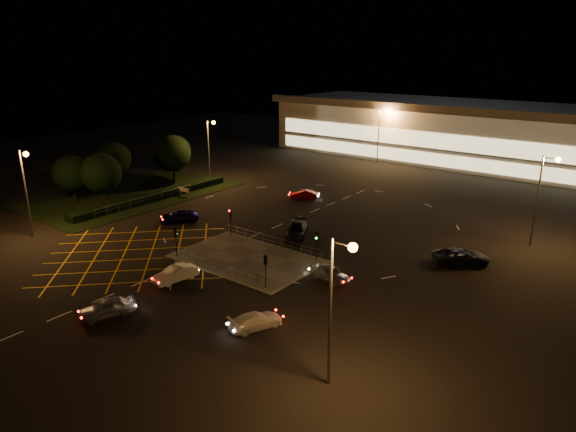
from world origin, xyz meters
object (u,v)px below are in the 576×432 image
Objects in this scene: signal_se at (266,265)px; car_approach_white at (256,321)px; car_east_grey at (461,257)px; car_near_silver at (107,307)px; signal_ne at (317,239)px; car_left_blue at (179,216)px; car_queue_white at (176,274)px; car_right_silver at (330,273)px; signal_sw at (176,236)px; signal_nw at (230,217)px; car_far_dkgrey at (297,231)px; car_circ_red at (304,195)px.

signal_se is 6.99m from car_approach_white.
signal_se is 0.57× the size of car_east_grey.
signal_se reaches higher than car_near_silver.
car_left_blue is (-20.79, -0.12, -1.70)m from signal_ne.
car_queue_white reaches higher than car_right_silver.
signal_sw reaches higher than car_left_blue.
car_approach_white is at bearing 3.00° from car_left_blue.
signal_nw is 7.75m from car_far_dkgrey.
car_right_silver is 1.07× the size of car_circ_red.
car_queue_white is at bearing -17.13° from car_circ_red.
signal_sw is 0.71× the size of car_near_silver.
car_far_dkgrey is at bearing 3.06° from car_circ_red.
signal_nw is at bearing -90.00° from signal_sw.
signal_se is at bearing -33.91° from car_approach_white.
car_east_grey is (11.79, 8.34, -1.60)m from signal_ne.
car_far_dkgrey reaches higher than car_right_silver.
car_queue_white reaches higher than car_approach_white.
car_left_blue is at bearing -6.18° from car_approach_white.
car_queue_white is 0.77× the size of car_east_grey.
signal_ne is at bearing -90.00° from signal_se.
signal_ne reaches higher than car_near_silver.
car_near_silver is 1.15× the size of car_circ_red.
car_east_grey is at bearing -29.01° from car_right_silver.
signal_sw is 0.74× the size of car_queue_white.
car_far_dkgrey is 1.24× the size of car_approach_white.
signal_se is 0.74× the size of car_approach_white.
signal_se is 1.00× the size of signal_ne.
signal_sw is at bearing 2.92° from car_approach_white.
car_circ_red is at bearing 122.83° from car_near_silver.
car_right_silver is 27.37m from car_circ_red.
car_far_dkgrey is at bearing 35.85° from signal_nw.
car_left_blue is 18.89m from car_circ_red.
car_left_blue is at bearing 146.82° from car_near_silver.
car_left_blue is (-13.84, 19.40, -0.09)m from car_near_silver.
car_near_silver is at bearing 51.56° from car_approach_white.
signal_ne is at bearing 32.21° from car_left_blue.
signal_nw is at bearing 32.68° from car_left_blue.
signal_sw reaches higher than car_approach_white.
signal_sw reaches higher than car_far_dkgrey.
car_approach_white is (3.73, -5.65, -1.75)m from signal_se.
car_left_blue is at bearing 167.87° from car_far_dkgrey.
signal_nw is 20.23m from car_near_silver.
car_circ_red is at bearing 112.25° from car_queue_white.
car_near_silver is at bearing 155.25° from car_right_silver.
car_circ_red is (-2.53, 17.70, -1.73)m from signal_nw.
signal_sw is 11.91m from car_left_blue.
car_left_blue reaches higher than car_approach_white.
car_near_silver is 7.75m from car_queue_white.
signal_ne is at bearing 91.73° from car_near_silver.
car_near_silver is at bearing -121.75° from car_far_dkgrey.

